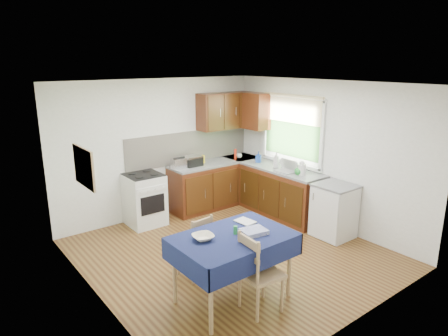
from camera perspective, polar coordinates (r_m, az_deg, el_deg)
floor at (r=6.14m, az=1.04°, el=-12.05°), size 4.20×4.20×0.00m
ceiling at (r=5.47m, az=1.17°, el=11.95°), size 4.00×4.20×0.02m
wall_back at (r=7.38m, az=-9.18°, el=2.79°), size 4.00×0.02×2.50m
wall_front at (r=4.33m, az=18.91°, el=-6.73°), size 4.00×0.02×2.50m
wall_left at (r=4.74m, az=-18.14°, el=-4.77°), size 0.02×4.20×2.50m
wall_right at (r=7.07m, az=13.85°, el=1.99°), size 0.02×4.20×2.50m
base_cabinets at (r=7.67m, az=3.08°, el=-2.91°), size 1.90×2.30×0.86m
worktop_back at (r=7.77m, az=-1.20°, el=0.80°), size 1.90×0.60×0.04m
worktop_right at (r=7.35m, az=8.26°, el=-0.20°), size 0.60×1.70×0.04m
worktop_corner at (r=8.16m, az=2.47°, el=1.49°), size 0.60×0.60×0.04m
splashback at (r=7.70m, az=-4.88°, el=3.06°), size 2.70×0.02×0.60m
upper_cabinets at (r=7.88m, az=1.56°, el=8.18°), size 1.20×0.85×0.70m
stove at (r=7.12m, az=-11.28°, el=-4.40°), size 0.60×0.61×0.92m
window at (r=7.42m, az=9.67°, el=5.98°), size 0.04×1.48×1.26m
fridge at (r=6.75m, az=15.46°, el=-5.92°), size 0.58×0.60×0.89m
corkboard at (r=4.93m, az=-19.35°, el=0.11°), size 0.04×0.62×0.47m
dining_table at (r=4.75m, az=1.28°, el=-10.81°), size 1.37×0.93×0.83m
chair_far at (r=5.34m, az=-3.96°, el=-10.88°), size 0.42×0.42×0.88m
chair_near at (r=4.66m, az=4.85°, el=-14.40°), size 0.47×0.47×0.97m
toaster at (r=7.28m, az=-6.40°, el=0.68°), size 0.28×0.17×0.21m
sandwich_press at (r=7.46m, az=-4.59°, el=1.04°), size 0.33×0.29×0.19m
sauce_bottle at (r=7.88m, az=1.63°, el=1.96°), size 0.05×0.05×0.22m
yellow_packet at (r=7.63m, az=-3.25°, el=1.24°), size 0.12×0.08×0.15m
dish_rack at (r=7.19m, az=9.31°, el=-0.21°), size 0.46×0.35×0.22m
kettle at (r=6.97m, az=11.04°, el=-0.07°), size 0.15×0.15×0.25m
cup at (r=8.04m, az=2.18°, el=1.75°), size 0.14×0.14×0.09m
soap_bottle_a at (r=7.35m, az=7.48°, el=1.16°), size 0.16×0.16×0.29m
soap_bottle_b at (r=7.70m, az=4.94°, el=1.58°), size 0.13×0.13×0.21m
soap_bottle_c at (r=6.96m, az=10.59°, el=-0.25°), size 0.19×0.19×0.18m
plate_bowl at (r=4.60m, az=-3.01°, el=-9.84°), size 0.28×0.28×0.06m
book at (r=5.01m, az=2.32°, el=-7.93°), size 0.20×0.26×0.02m
spice_jar at (r=4.73m, az=1.64°, el=-8.84°), size 0.05×0.05×0.10m
tea_towel at (r=4.76m, az=4.26°, el=-9.04°), size 0.33×0.27×0.05m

